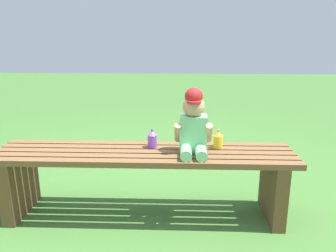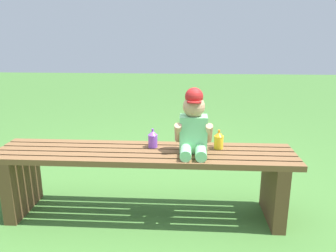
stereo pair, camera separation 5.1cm
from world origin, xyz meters
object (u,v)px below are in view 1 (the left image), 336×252
at_px(park_bench, 144,171).
at_px(sippy_cup_left, 152,139).
at_px(child_figure, 193,125).
at_px(sippy_cup_right, 218,139).

xyz_separation_m(park_bench, sippy_cup_left, (0.05, 0.08, 0.19)).
relative_size(park_bench, sippy_cup_left, 15.29).
bearing_deg(park_bench, child_figure, -0.47).
relative_size(sippy_cup_left, sippy_cup_right, 1.00).
bearing_deg(sippy_cup_right, sippy_cup_left, 180.00).
xyz_separation_m(child_figure, sippy_cup_right, (0.16, 0.08, -0.12)).
xyz_separation_m(park_bench, child_figure, (0.31, -0.00, 0.31)).
bearing_deg(sippy_cup_left, child_figure, -16.87).
height_order(sippy_cup_left, sippy_cup_right, same).
distance_m(park_bench, sippy_cup_left, 0.21).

